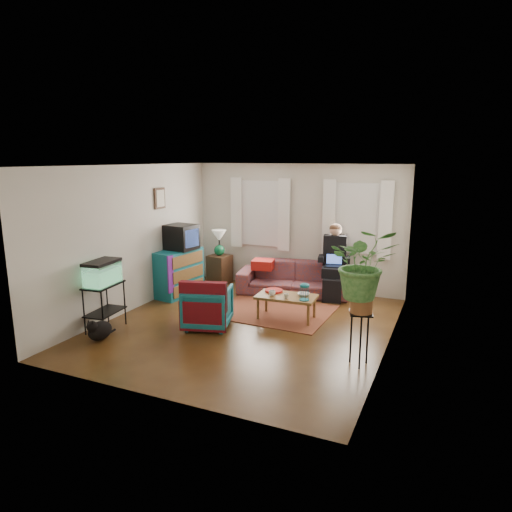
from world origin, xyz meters
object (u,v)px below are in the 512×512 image
at_px(sofa, 294,273).
at_px(coffee_table, 286,307).
at_px(aquarium_stand, 105,307).
at_px(plant_stand, 360,339).
at_px(dresser, 178,272).
at_px(armchair, 208,305).
at_px(side_table, 220,269).

xyz_separation_m(sofa, coffee_table, (0.38, -1.47, -0.22)).
height_order(sofa, aquarium_stand, sofa).
bearing_deg(plant_stand, coffee_table, 139.41).
relative_size(dresser, aquarium_stand, 1.37).
bearing_deg(armchair, sofa, -121.95).
bearing_deg(coffee_table, dresser, 166.75).
distance_m(dresser, plant_stand, 4.34).
bearing_deg(plant_stand, sofa, 124.35).
bearing_deg(sofa, aquarium_stand, -134.99).
height_order(sofa, armchair, sofa).
height_order(aquarium_stand, armchair, aquarium_stand).
relative_size(sofa, coffee_table, 2.20).
distance_m(aquarium_stand, plant_stand, 4.01).
height_order(dresser, armchair, dresser).
bearing_deg(dresser, side_table, 80.48).
xyz_separation_m(side_table, plant_stand, (3.64, -2.86, 0.06)).
xyz_separation_m(sofa, dresser, (-2.10, -1.02, 0.03)).
distance_m(dresser, aquarium_stand, 2.09).
relative_size(dresser, plant_stand, 1.39).
distance_m(sofa, plant_stand, 3.34).
bearing_deg(sofa, armchair, -116.82).
relative_size(dresser, coffee_table, 1.02).
relative_size(armchair, plant_stand, 1.00).
relative_size(aquarium_stand, coffee_table, 0.75).
relative_size(sofa, aquarium_stand, 2.94).
distance_m(dresser, coffee_table, 2.53).
height_order(side_table, aquarium_stand, aquarium_stand).
bearing_deg(dresser, aquarium_stand, -82.89).
distance_m(sofa, aquarium_stand, 3.76).
bearing_deg(dresser, armchair, -35.14).
bearing_deg(plant_stand, dresser, 156.42).
bearing_deg(side_table, aquarium_stand, -96.22).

